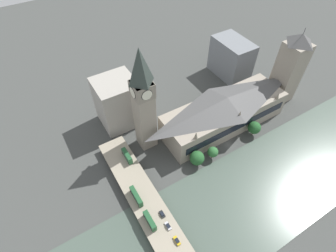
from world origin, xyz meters
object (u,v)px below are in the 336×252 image
double_decker_bus_lead (136,196)px  car_southbound_mid (168,226)px  double_decker_bus_rear (150,221)px  clock_tower (143,101)px  double_decker_bus_mid (127,156)px  parliament_hall (225,112)px  car_northbound_mid (162,214)px  car_northbound_lead (177,241)px  road_bridge (170,244)px  victoria_tower (289,69)px

double_decker_bus_lead → car_southbound_mid: (-21.75, -6.64, -1.82)m
double_decker_bus_rear → double_decker_bus_lead: bearing=-0.5°
double_decker_bus_rear → car_southbound_mid: 9.50m
double_decker_bus_rear → clock_tower: bearing=-26.3°
clock_tower → car_southbound_mid: clock_tower is taller
clock_tower → double_decker_bus_mid: 35.09m
parliament_hall → car_northbound_mid: size_ratio=21.96×
car_northbound_mid → car_southbound_mid: 6.80m
car_northbound_lead → car_northbound_mid: size_ratio=1.16×
parliament_hall → double_decker_bus_rear: parliament_hall is taller
road_bridge → double_decker_bus_mid: double_decker_bus_mid is taller
victoria_tower → parliament_hall: bearing=90.1°
car_southbound_mid → road_bridge: bearing=156.4°
car_northbound_mid → car_southbound_mid: bearing=175.2°
double_decker_bus_lead → car_northbound_mid: 16.72m
road_bridge → double_decker_bus_lead: size_ratio=12.35×
car_southbound_mid → double_decker_bus_lead: bearing=17.0°
double_decker_bus_mid → car_northbound_lead: bearing=179.6°
car_northbound_lead → parliament_hall: bearing=-53.6°
victoria_tower → road_bridge: bearing=111.7°
double_decker_bus_rear → parliament_hall: bearing=-64.2°
clock_tower → road_bridge: bearing=161.6°
double_decker_bus_rear → car_northbound_mid: size_ratio=2.62×
double_decker_bus_mid → car_northbound_mid: (-41.30, -0.23, -2.00)m
clock_tower → double_decker_bus_mid: (-8.53, 17.68, -29.09)m
road_bridge → double_decker_bus_mid: size_ratio=13.84×
car_northbound_mid → car_southbound_mid: size_ratio=0.90×
parliament_hall → double_decker_bus_mid: (4.17, 70.37, -4.41)m
car_northbound_mid → car_southbound_mid: (-6.78, 0.57, 0.01)m
double_decker_bus_lead → car_northbound_lead: size_ratio=2.58×
parliament_hall → double_decker_bus_lead: (-22.16, 77.36, -4.58)m
parliament_hall → road_bridge: parliament_hall is taller
parliament_hall → victoria_tower: 56.89m
double_decker_bus_lead → car_northbound_lead: 30.81m
clock_tower → car_northbound_lead: clock_tower is taller
double_decker_bus_lead → car_northbound_lead: (-30.03, -6.62, -1.82)m
car_northbound_lead → road_bridge: bearing=76.2°
double_decker_bus_mid → victoria_tower: bearing=-91.9°
victoria_tower → double_decker_bus_rear: bearing=105.8°
car_northbound_lead → clock_tower: bearing=-15.5°
parliament_hall → double_decker_bus_lead: bearing=106.0°
parliament_hall → car_southbound_mid: size_ratio=19.76×
clock_tower → victoria_tower: size_ratio=1.24×
double_decker_bus_lead → parliament_hall: bearing=-74.0°
clock_tower → car_northbound_mid: (-49.83, 17.45, -31.09)m
road_bridge → double_decker_bus_rear: double_decker_bus_rear is taller
clock_tower → double_decker_bus_lead: (-34.86, 24.67, -29.26)m
parliament_hall → car_northbound_mid: parliament_hall is taller
victoria_tower → clock_tower: bearing=83.3°
road_bridge → double_decker_bus_mid: (55.56, -3.61, 3.67)m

